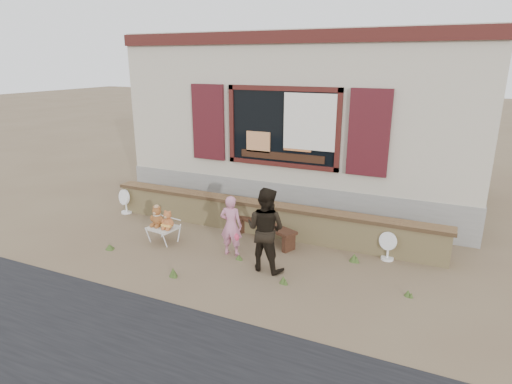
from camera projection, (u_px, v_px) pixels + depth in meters
The scene contains 12 objects.
ground at pixel (243, 252), 7.92m from camera, with size 80.00×80.00×0.00m, color brown.
shopfront at pixel (317, 116), 11.23m from camera, with size 8.04×5.13×4.00m.
brick_wall at pixel (264, 218), 8.69m from camera, with size 7.10×0.36×0.67m.
bench at pixel (266, 228), 8.35m from camera, with size 1.43×0.86×0.37m.
folding_chair at pixel (163, 228), 8.28m from camera, with size 0.57×0.52×0.32m.
teddy_bear_left at pixel (157, 216), 8.29m from camera, with size 0.30×0.26×0.41m, color brown, non-canonical shape.
teddy_bear_right at pixel (168, 219), 8.15m from camera, with size 0.27×0.23×0.37m, color #97522A, non-canonical shape.
child at pixel (231, 226), 7.67m from camera, with size 0.41×0.27×1.12m, color pink.
adult at pixel (266, 229), 7.09m from camera, with size 0.70×0.55×1.44m, color black.
fan_left at pixel (126, 201), 9.87m from camera, with size 0.37×0.24×0.57m.
fan_right at pixel (388, 246), 7.55m from camera, with size 0.34×0.23×0.53m.
grass_tufts at pixel (252, 263), 7.34m from camera, with size 5.43×1.94×0.15m.
Camera 1 is at (3.22, -6.49, 3.40)m, focal length 30.00 mm.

